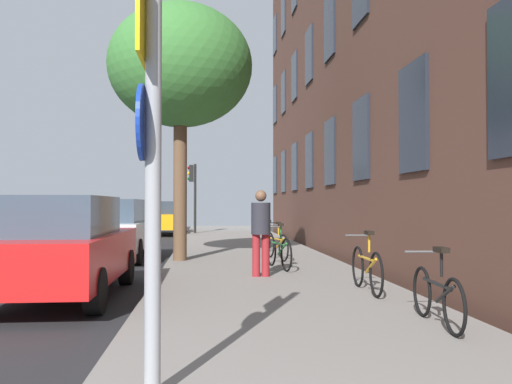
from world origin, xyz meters
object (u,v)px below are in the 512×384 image
(tree_near, at_px, (180,67))
(bicycle_4, at_px, (269,238))
(pedestrian_0, at_px, (261,227))
(bicycle_1, at_px, (367,268))
(car_2, at_px, (161,218))
(sign_post, at_px, (150,131))
(bicycle_0, at_px, (437,295))
(car_1, at_px, (111,229))
(bicycle_3, at_px, (277,245))
(bicycle_2, at_px, (279,251))
(car_0, at_px, (61,246))
(traffic_light, at_px, (193,185))

(tree_near, bearing_deg, bicycle_4, 49.33)
(bicycle_4, relative_size, pedestrian_0, 1.01)
(bicycle_1, distance_m, pedestrian_0, 2.54)
(bicycle_1, height_order, car_2, car_2)
(sign_post, xyz_separation_m, bicycle_0, (3.03, 2.00, -1.57))
(pedestrian_0, distance_m, car_1, 5.69)
(tree_near, bearing_deg, bicycle_3, -0.25)
(bicycle_4, bearing_deg, tree_near, -130.67)
(bicycle_4, height_order, car_2, car_2)
(tree_near, height_order, car_1, tree_near)
(tree_near, xyz_separation_m, bicycle_2, (2.19, -1.93, -4.40))
(pedestrian_0, height_order, car_1, pedestrian_0)
(car_0, bearing_deg, bicycle_1, -5.47)
(traffic_light, xyz_separation_m, car_1, (-1.88, -11.41, -1.55))
(bicycle_0, distance_m, bicycle_3, 7.60)
(sign_post, distance_m, bicycle_3, 9.91)
(sign_post, xyz_separation_m, pedestrian_0, (1.45, 6.40, -0.98))
(bicycle_0, bearing_deg, tree_near, 113.41)
(bicycle_3, distance_m, pedestrian_0, 3.27)
(tree_near, bearing_deg, bicycle_2, -41.40)
(bicycle_3, xyz_separation_m, car_2, (-3.95, 13.24, 0.35))
(bicycle_0, relative_size, car_1, 0.41)
(bicycle_2, xyz_separation_m, bicycle_3, (0.20, 1.92, -0.01))
(bicycle_0, relative_size, bicycle_4, 0.98)
(bicycle_1, bearing_deg, car_0, 174.53)
(sign_post, relative_size, car_0, 0.78)
(sign_post, xyz_separation_m, bicycle_4, (2.32, 12.54, -1.57))
(car_2, bearing_deg, sign_post, -85.50)
(sign_post, distance_m, car_1, 11.09)
(sign_post, height_order, car_2, sign_post)
(bicycle_1, bearing_deg, bicycle_0, -87.61)
(bicycle_3, distance_m, car_2, 13.82)
(bicycle_4, bearing_deg, car_0, -118.75)
(sign_post, bearing_deg, bicycle_2, 75.65)
(pedestrian_0, bearing_deg, bicycle_3, 77.34)
(bicycle_0, xyz_separation_m, car_0, (-4.92, 2.88, 0.37))
(bicycle_0, distance_m, bicycle_2, 5.73)
(car_2, bearing_deg, car_1, -91.60)
(bicycle_3, height_order, pedestrian_0, pedestrian_0)
(bicycle_4, bearing_deg, pedestrian_0, -98.05)
(bicycle_3, height_order, car_0, car_0)
(pedestrian_0, distance_m, car_2, 16.70)
(car_1, bearing_deg, traffic_light, 80.65)
(tree_near, distance_m, bicycle_2, 5.28)
(car_2, bearing_deg, tree_near, -83.32)
(tree_near, distance_m, car_2, 13.92)
(sign_post, relative_size, tree_near, 0.55)
(car_1, xyz_separation_m, car_2, (0.34, 11.97, 0.00))
(traffic_light, relative_size, bicycle_4, 1.98)
(traffic_light, xyz_separation_m, tree_near, (0.01, -12.67, 2.51))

